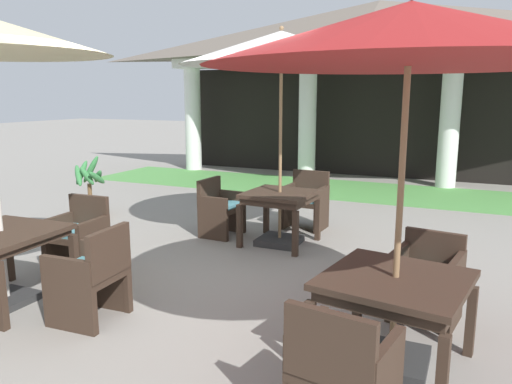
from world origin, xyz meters
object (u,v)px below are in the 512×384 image
Objects in this scene: patio_chair_near_foreground_north at (427,279)px; patio_chair_mid_left_north at (306,202)px; patio_table_near_foreground at (395,289)px; patio_table_mid_right at (2,240)px; patio_umbrella_mid_left at (281,50)px; patio_chair_mid_right_north at (79,236)px; potted_palm_left_edge at (90,199)px; patio_table_mid_left at (280,200)px; patio_chair_near_foreground_south at (342,373)px; patio_umbrella_near_foreground at (410,37)px; patio_chair_mid_right_east at (91,277)px; patio_chair_mid_left_west at (220,209)px.

patio_chair_near_foreground_north is 3.30m from patio_chair_mid_left_north.
patio_table_mid_right is at bearing -174.10° from patio_table_near_foreground.
patio_chair_mid_right_north is at bearing -133.38° from patio_umbrella_mid_left.
patio_chair_mid_right_north is 2.77m from potted_palm_left_edge.
patio_table_mid_left is at bearing -136.15° from patio_chair_mid_right_north.
patio_umbrella_mid_left is at bearing 90.00° from patio_chair_mid_left_north.
patio_chair_mid_left_north is at bearing 120.16° from patio_chair_near_foreground_south.
patio_umbrella_near_foreground is 3.23m from patio_umbrella_mid_left.
patio_umbrella_mid_left reaches higher than patio_chair_near_foreground_north.
patio_chair_near_foreground_south is at bearing -63.20° from patio_table_mid_left.
patio_umbrella_mid_left is at bearing 59.40° from patio_table_mid_right.
patio_chair_mid_right_east reaches higher than patio_chair_near_foreground_south.
patio_table_mid_left is (-1.94, 2.58, -1.80)m from patio_umbrella_near_foreground.
patio_chair_mid_right_north is (-3.74, 0.67, -2.02)m from patio_umbrella_near_foreground.
potted_palm_left_edge is (-1.82, 3.18, -0.35)m from patio_table_mid_right.
patio_table_near_foreground is 0.99m from patio_chair_near_foreground_south.
patio_chair_mid_left_west is (-2.90, 2.64, -2.03)m from patio_umbrella_near_foreground.
patio_chair_mid_left_west reaches higher than patio_chair_near_foreground_north.
patio_umbrella_mid_left reaches higher than patio_table_near_foreground.
potted_palm_left_edge is (-5.66, 1.85, -0.09)m from patio_chair_near_foreground_north.
potted_palm_left_edge is (-2.88, 3.13, -0.12)m from patio_chair_mid_right_east.
patio_chair_near_foreground_north is 3.07m from patio_chair_mid_right_east.
patio_umbrella_mid_left is at bearing 126.91° from patio_umbrella_near_foreground.
patio_chair_mid_left_north is 0.99× the size of patio_chair_mid_right_east.
patio_table_near_foreground is 1.47× the size of patio_chair_near_foreground_north.
patio_chair_mid_right_east is at bearing -172.85° from patio_table_near_foreground.
patio_chair_near_foreground_south is 6.54m from potted_palm_left_edge.
patio_umbrella_near_foreground is 4.31m from patio_chair_mid_right_north.
potted_palm_left_edge is at bearing -8.94° from patio_chair_near_foreground_north.
patio_umbrella_near_foreground is 2.23m from patio_chair_near_foreground_south.
patio_table_mid_right is at bearing 28.23° from patio_chair_near_foreground_north.
patio_table_mid_right is 1.00× the size of potted_palm_left_edge.
patio_table_mid_left is (-1.94, 2.58, 0.01)m from patio_table_near_foreground.
patio_table_near_foreground is at bearing -53.09° from patio_umbrella_mid_left.
patio_table_mid_left is at bearing 59.40° from patio_table_mid_right.
patio_chair_mid_left_west is at bearing 2.36° from patio_chair_mid_right_east.
patio_umbrella_mid_left reaches higher than patio_chair_mid_left_north.
patio_umbrella_mid_left is 2.40m from patio_chair_mid_left_north.
patio_chair_mid_left_north is at bearing -13.74° from patio_chair_mid_right_east.
patio_chair_mid_left_west is 3.13m from patio_table_mid_right.
patio_table_mid_left is 1.12× the size of patio_chair_mid_left_west.
patio_umbrella_near_foreground is at bearing 5.90° from patio_table_mid_right.
patio_chair_near_foreground_north is (0.31, 1.90, -0.03)m from patio_chair_near_foreground_south.
potted_palm_left_edge is (-5.51, 2.80, -2.13)m from patio_umbrella_near_foreground.
patio_umbrella_mid_left is (-1.94, 2.58, 0.19)m from patio_umbrella_near_foreground.
patio_umbrella_mid_left is at bearing 90.00° from patio_chair_mid_left_west.
potted_palm_left_edge reaches higher than patio_chair_near_foreground_north.
patio_chair_near_foreground_south is 1.03× the size of patio_chair_mid_right_north.
patio_chair_mid_right_north is at bearing 13.19° from patio_chair_near_foreground_north.
patio_chair_near_foreground_north is 0.90× the size of patio_chair_mid_left_north.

